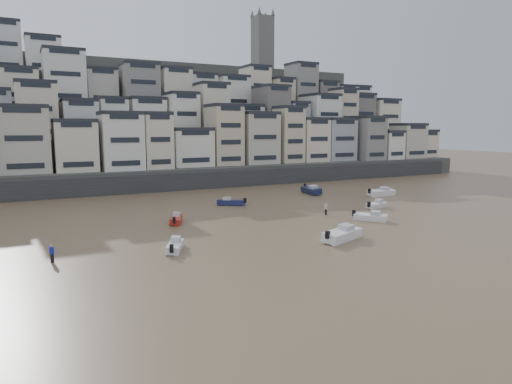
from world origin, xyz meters
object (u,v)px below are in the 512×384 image
boat_f (176,218)px  boat_h (231,201)px  boat_j (175,244)px  boat_g (381,192)px  boat_a (342,233)px  boat_d (377,204)px  person_pink (326,209)px  boat_b (371,216)px  person_blue (52,253)px  boat_i (311,189)px

boat_f → boat_h: boat_h is taller
boat_j → boat_g: size_ratio=0.76×
boat_a → boat_d: bearing=17.7°
boat_h → person_pink: size_ratio=2.77×
boat_b → boat_g: 23.83m
person_blue → boat_i: bearing=28.9°
boat_f → person_pink: (20.77, -4.49, 0.26)m
boat_i → boat_d: bearing=11.9°
boat_d → person_pink: (-10.37, -0.88, 0.25)m
boat_b → person_blue: bearing=-125.1°
boat_d → person_pink: person_pink is taller
boat_b → boat_f: 25.88m
person_pink → boat_h: bearing=122.0°
boat_b → person_pink: size_ratio=2.74×
boat_h → boat_d: size_ratio=1.07×
boat_b → person_pink: person_pink is taller
boat_f → boat_a: boat_a is taller
boat_f → boat_g: 41.18m
boat_j → boat_d: bearing=-48.9°
boat_h → person_blue: 34.88m
boat_b → boat_g: bearing=97.2°
boat_h → person_pink: 16.26m
boat_b → boat_h: (-11.39, 20.03, 0.01)m
boat_f → person_blue: person_blue is taller
boat_b → person_blue: 39.22m
boat_j → person_blue: person_blue is taller
boat_h → boat_i: bearing=-129.4°
boat_j → boat_g: boat_g is taller
boat_i → boat_g: boat_i is taller
boat_f → boat_g: (40.78, 5.72, 0.20)m
boat_g → person_pink: 22.47m
boat_a → boat_j: bearing=145.5°
boat_d → boat_a: (-17.71, -13.88, 0.23)m
person_pink → boat_i: bearing=61.2°
boat_a → person_blue: size_ratio=3.59×
boat_g → boat_b: bearing=-134.6°
boat_d → boat_a: 22.50m
boat_f → boat_g: size_ratio=0.75×
boat_f → boat_d: (31.14, -3.61, 0.01)m
boat_h → person_blue: bearing=73.7°
boat_g → person_blue: 59.08m
boat_h → boat_a: size_ratio=0.77×
boat_i → boat_j: bearing=-41.3°
boat_g → person_pink: (-20.01, -10.21, 0.06)m
boat_i → boat_d: size_ratio=1.43×
boat_i → boat_j: boat_i is taller
boat_h → boat_a: boat_a is taller
boat_b → boat_d: size_ratio=1.05×
boat_b → boat_a: size_ratio=0.76×
boat_b → boat_j: (-27.85, -2.27, -0.04)m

